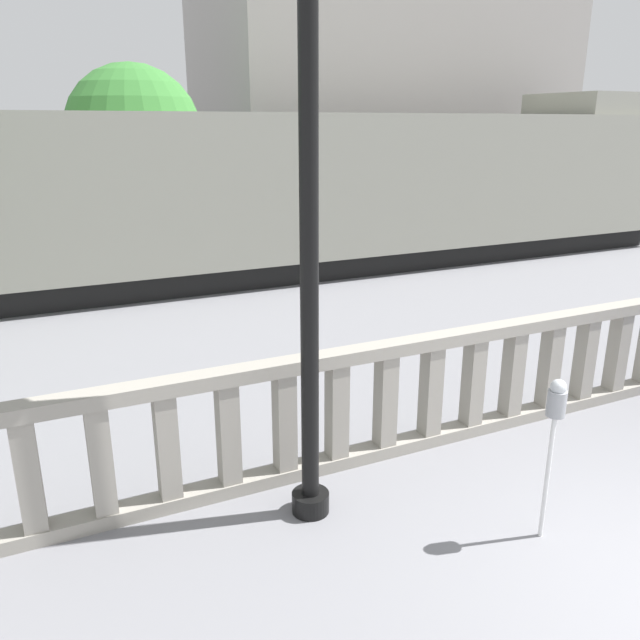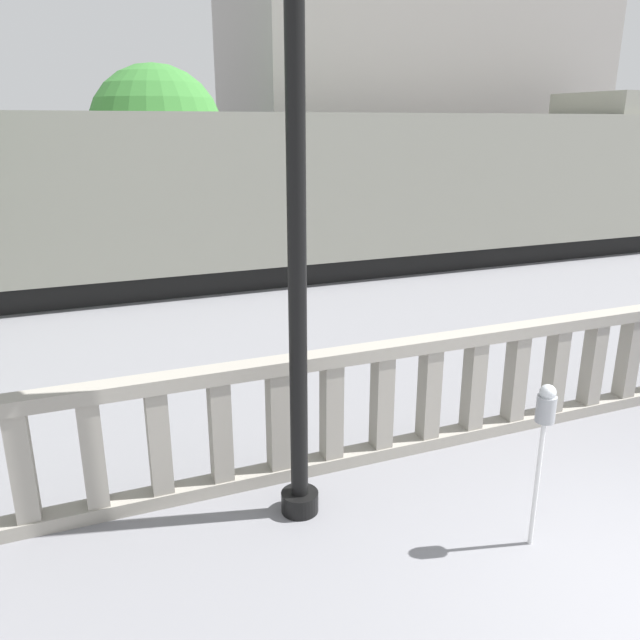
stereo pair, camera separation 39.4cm
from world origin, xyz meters
name	(u,v)px [view 2 (the right image)]	position (x,y,z in m)	size (l,w,h in m)	color
balustrade	(474,385)	(0.00, 3.30, 0.67)	(15.47, 0.24, 1.34)	gray
lamppost	(296,175)	(-2.39, 2.67, 3.17)	(0.44, 0.44, 5.28)	black
parking_meter	(545,419)	(-0.65, 1.44, 1.22)	(0.16, 0.16, 1.53)	silver
train_near	(278,193)	(0.53, 12.08, 1.98)	(24.49, 3.13, 4.39)	black
building_block	(409,40)	(7.97, 19.24, 6.43)	(12.68, 7.20, 12.86)	gray
tree_left	(157,134)	(-1.92, 13.86, 3.31)	(3.19, 3.19, 4.93)	brown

